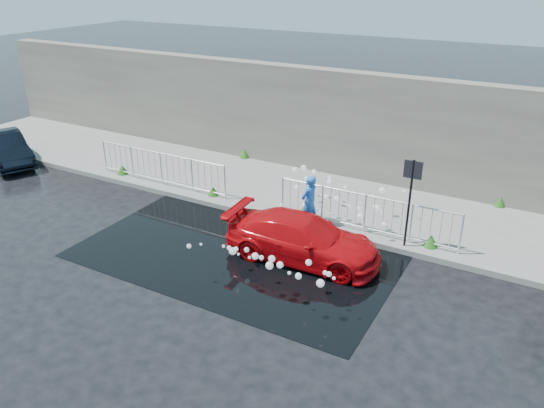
% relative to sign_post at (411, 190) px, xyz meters
% --- Properties ---
extents(ground, '(90.00, 90.00, 0.00)m').
position_rel_sign_post_xyz_m(ground, '(-4.20, -3.10, -1.72)').
color(ground, black).
rests_on(ground, ground).
extents(pavement, '(30.00, 4.00, 0.15)m').
position_rel_sign_post_xyz_m(pavement, '(-4.20, 1.90, -1.65)').
color(pavement, slate).
rests_on(pavement, ground).
extents(curb, '(30.00, 0.25, 0.16)m').
position_rel_sign_post_xyz_m(curb, '(-4.20, -0.10, -1.64)').
color(curb, slate).
rests_on(curb, ground).
extents(retaining_wall, '(30.00, 0.60, 3.50)m').
position_rel_sign_post_xyz_m(retaining_wall, '(-4.20, 4.10, 0.18)').
color(retaining_wall, '#565048').
rests_on(retaining_wall, pavement).
extents(puddle, '(8.00, 5.00, 0.01)m').
position_rel_sign_post_xyz_m(puddle, '(-3.70, -2.10, -1.72)').
color(puddle, black).
rests_on(puddle, ground).
extents(sign_post, '(0.45, 0.06, 2.50)m').
position_rel_sign_post_xyz_m(sign_post, '(0.00, 0.00, 0.00)').
color(sign_post, black).
rests_on(sign_post, ground).
extents(railing_left, '(5.05, 0.05, 1.10)m').
position_rel_sign_post_xyz_m(railing_left, '(-8.20, 0.25, -0.99)').
color(railing_left, silver).
rests_on(railing_left, pavement).
extents(railing_right, '(5.05, 0.05, 1.10)m').
position_rel_sign_post_xyz_m(railing_right, '(-1.20, 0.25, -0.99)').
color(railing_right, silver).
rests_on(railing_right, pavement).
extents(weeds, '(12.17, 3.93, 0.44)m').
position_rel_sign_post_xyz_m(weeds, '(-4.24, 1.34, -1.40)').
color(weeds, '#214A13').
rests_on(weeds, pavement).
extents(water_spray, '(3.54, 5.68, 1.11)m').
position_rel_sign_post_xyz_m(water_spray, '(-2.31, -0.84, -0.94)').
color(water_spray, white).
rests_on(water_spray, ground).
extents(red_car, '(4.02, 1.83, 1.14)m').
position_rel_sign_post_xyz_m(red_car, '(-2.12, -1.63, -1.15)').
color(red_car, '#BC070C').
rests_on(red_car, ground).
extents(dark_car, '(3.74, 2.56, 1.17)m').
position_rel_sign_post_xyz_m(dark_car, '(-14.77, -0.69, -1.14)').
color(dark_car, black).
rests_on(dark_car, ground).
extents(person, '(0.52, 0.67, 1.62)m').
position_rel_sign_post_xyz_m(person, '(-2.70, -0.10, -0.92)').
color(person, blue).
rests_on(person, ground).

